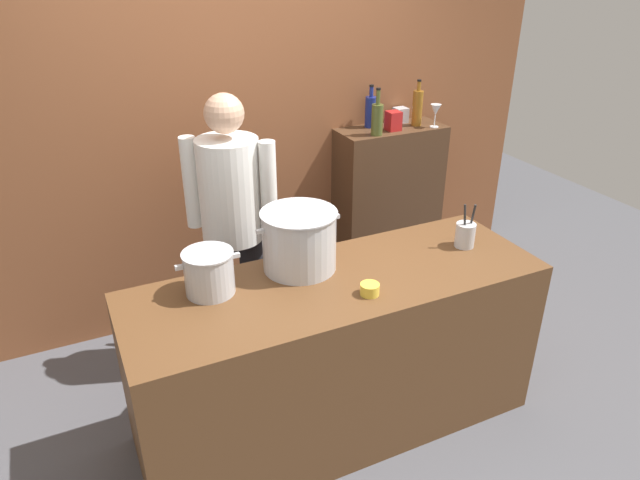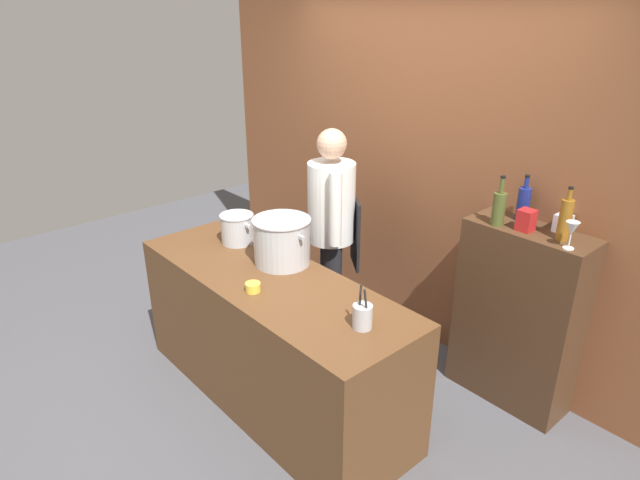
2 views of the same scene
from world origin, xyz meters
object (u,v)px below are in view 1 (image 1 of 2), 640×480
object	(u,v)px
utensil_crock	(465,235)
butter_jar	(370,289)
wine_bottle_cobalt	(371,111)
wine_bottle_olive	(377,118)
spice_tin_silver	(400,115)
wine_glass_wide	(436,111)
spice_tin_red	(393,121)
stockpot_small	(209,273)
wine_bottle_amber	(417,107)
stockpot_large	(299,240)
chef	(232,217)

from	to	relation	value
utensil_crock	butter_jar	bearing A→B (deg)	-163.73
wine_bottle_cobalt	wine_bottle_olive	size ratio (longest dim) A/B	0.94
butter_jar	spice_tin_silver	world-z (taller)	spice_tin_silver
wine_glass_wide	spice_tin_red	size ratio (longest dim) A/B	1.23
butter_jar	spice_tin_red	distance (m)	1.65
utensil_crock	wine_bottle_olive	world-z (taller)	wine_bottle_olive
stockpot_small	wine_bottle_amber	distance (m)	2.08
stockpot_small	wine_bottle_olive	distance (m)	1.73
stockpot_large	chef	bearing A→B (deg)	105.48
butter_jar	wine_bottle_cobalt	size ratio (longest dim) A/B	0.31
utensil_crock	spice_tin_red	world-z (taller)	spice_tin_red
wine_bottle_amber	wine_bottle_cobalt	bearing A→B (deg)	162.13
spice_tin_silver	chef	bearing A→B (deg)	-159.77
stockpot_large	wine_glass_wide	bearing A→B (deg)	32.43
utensil_crock	wine_bottle_amber	distance (m)	1.29
utensil_crock	spice_tin_red	bearing A→B (deg)	78.34
stockpot_large	wine_bottle_amber	bearing A→B (deg)	36.78
chef	stockpot_large	xyz separation A→B (m)	(0.16, -0.58, 0.09)
chef	spice_tin_red	world-z (taller)	chef
chef	wine_bottle_cobalt	distance (m)	1.32
spice_tin_silver	stockpot_small	bearing A→B (deg)	-146.58
stockpot_large	wine_bottle_cobalt	xyz separation A→B (m)	(1.01, 1.09, 0.27)
chef	wine_glass_wide	size ratio (longest dim) A/B	10.50
stockpot_large	spice_tin_red	world-z (taller)	spice_tin_red
utensil_crock	spice_tin_silver	xyz separation A→B (m)	(0.38, 1.27, 0.29)
wine_bottle_amber	spice_tin_silver	bearing A→B (deg)	116.29
wine_bottle_amber	spice_tin_red	world-z (taller)	wine_bottle_amber
stockpot_small	wine_glass_wide	size ratio (longest dim) A/B	1.88
wine_glass_wide	spice_tin_red	world-z (taller)	wine_glass_wide
stockpot_large	wine_glass_wide	distance (m)	1.69
chef	utensil_crock	xyz separation A→B (m)	(1.04, -0.74, 0.00)
wine_bottle_cobalt	wine_bottle_olive	world-z (taller)	wine_bottle_olive
chef	spice_tin_red	xyz separation A→B (m)	(1.27, 0.38, 0.31)
stockpot_small	wine_bottle_amber	world-z (taller)	wine_bottle_amber
spice_tin_red	stockpot_small	bearing A→B (deg)	-147.83
wine_bottle_amber	wine_bottle_cobalt	size ratio (longest dim) A/B	1.09
chef	wine_bottle_olive	xyz separation A→B (m)	(1.11, 0.33, 0.36)
butter_jar	wine_bottle_amber	world-z (taller)	wine_bottle_amber
stockpot_large	stockpot_small	size ratio (longest dim) A/B	1.45
stockpot_small	butter_jar	world-z (taller)	stockpot_small
wine_bottle_olive	wine_glass_wide	xyz separation A→B (m)	(0.45, -0.01, 0.00)
spice_tin_silver	utensil_crock	bearing A→B (deg)	-106.82
stockpot_large	wine_bottle_amber	world-z (taller)	wine_bottle_amber
wine_bottle_cobalt	spice_tin_red	bearing A→B (deg)	-52.69
wine_bottle_amber	chef	bearing A→B (deg)	-164.57
butter_jar	spice_tin_red	world-z (taller)	spice_tin_red
utensil_crock	wine_glass_wide	distance (m)	1.23
utensil_crock	wine_bottle_cobalt	distance (m)	1.31
stockpot_large	wine_bottle_olive	size ratio (longest dim) A/B	1.40
stockpot_small	utensil_crock	world-z (taller)	utensil_crock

